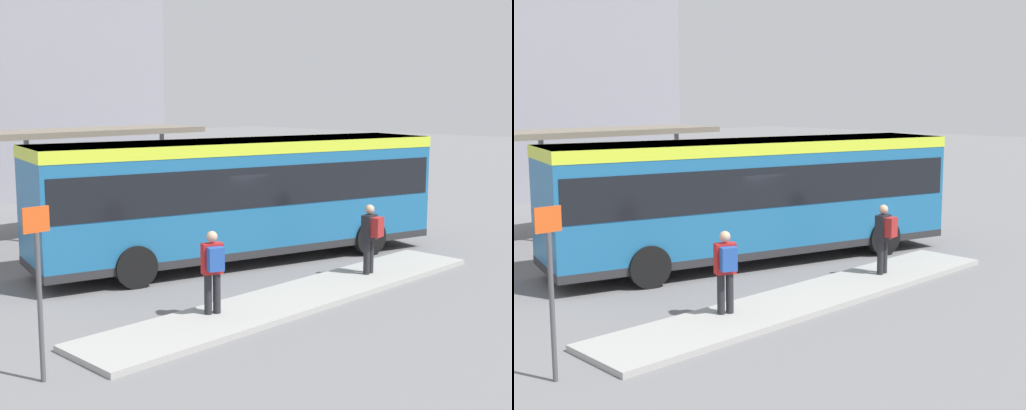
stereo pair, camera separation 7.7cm
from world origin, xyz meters
TOP-DOWN VIEW (x-y plane):
  - ground_plane at (0.00, 0.00)m, footprint 120.00×120.00m
  - curb_island at (-1.61, -3.60)m, footprint 11.14×1.80m
  - city_bus at (0.01, -0.00)m, footprint 11.50×5.23m
  - pedestrian_waiting at (0.93, -3.61)m, footprint 0.45×0.47m
  - pedestrian_companion at (-3.98, -3.34)m, footprint 0.49×0.53m
  - bicycle_blue at (7.84, 3.92)m, footprint 0.48×1.80m
  - bicycle_white at (7.62, 4.75)m, footprint 0.48×1.55m
  - bicycle_yellow at (7.76, 5.58)m, footprint 0.48×1.52m
  - station_shelter at (-2.88, 6.35)m, footprint 11.99×2.57m
  - platform_sign at (-7.96, -3.78)m, footprint 0.44×0.08m

SIDE VIEW (x-z plane):
  - ground_plane at x=0.00m, z-range 0.00..0.00m
  - curb_island at x=-1.61m, z-range 0.00..0.12m
  - bicycle_yellow at x=7.76m, z-range 0.00..0.66m
  - bicycle_white at x=7.62m, z-range 0.00..0.67m
  - bicycle_blue at x=7.84m, z-range 0.00..0.78m
  - pedestrian_companion at x=-3.98m, z-range 0.24..1.94m
  - pedestrian_waiting at x=0.93m, z-range 0.25..1.97m
  - platform_sign at x=-7.96m, z-range 0.16..2.96m
  - city_bus at x=0.01m, z-range 0.27..3.56m
  - station_shelter at x=-2.88m, z-range 1.54..4.94m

